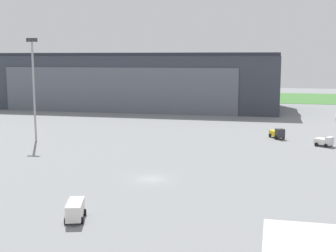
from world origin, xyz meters
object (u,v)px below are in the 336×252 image
ops_van (277,133)px  pushback_tractor (75,209)px  maintenance_hangar (133,81)px  stair_truck (324,141)px  apron_light_mast (34,83)px

ops_van → pushback_tractor: 63.72m
maintenance_hangar → ops_van: (51.72, -57.45, -8.31)m
ops_van → stair_truck: bearing=-37.9°
ops_van → apron_light_mast: size_ratio=0.21×
ops_van → pushback_tractor: bearing=-110.8°
ops_van → apron_light_mast: apron_light_mast is taller
apron_light_mast → maintenance_hangar: bearing=90.0°
stair_truck → apron_light_mast: size_ratio=0.18×
maintenance_hangar → pushback_tractor: bearing=-76.0°
ops_van → stair_truck: (9.45, -7.35, -0.15)m
maintenance_hangar → stair_truck: 89.51m
maintenance_hangar → ops_van: size_ratio=22.11×
ops_van → apron_light_mast: 55.19m
apron_light_mast → ops_van: bearing=16.4°
maintenance_hangar → apron_light_mast: apron_light_mast is taller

